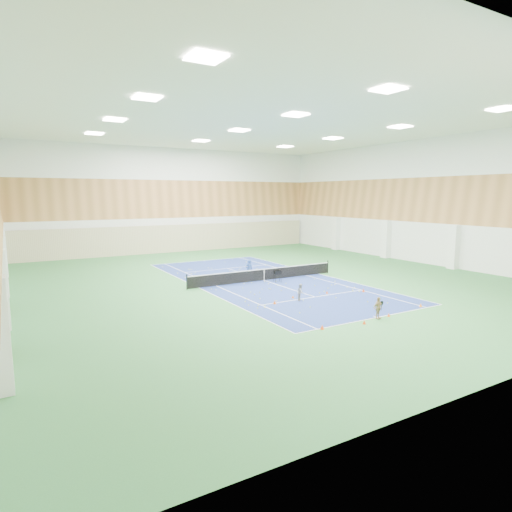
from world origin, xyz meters
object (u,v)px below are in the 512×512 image
at_px(child_apron, 378,308).
at_px(ball_cart, 277,276).
at_px(child_court, 301,292).
at_px(tennis_net, 264,274).
at_px(coach, 249,269).

height_order(child_apron, ball_cart, child_apron).
bearing_deg(ball_cart, child_court, -91.66).
xyz_separation_m(tennis_net, child_apron, (-0.13, -12.06, 0.05)).
bearing_deg(coach, child_court, 96.95).
xyz_separation_m(tennis_net, ball_cart, (0.56, -1.05, -0.08)).
distance_m(coach, child_court, 7.75).
relative_size(child_court, child_apron, 0.90).
bearing_deg(child_court, child_apron, -118.86).
xyz_separation_m(child_court, child_apron, (1.21, -5.39, 0.06)).
distance_m(child_court, child_apron, 5.52).
height_order(child_court, child_apron, child_apron).
xyz_separation_m(coach, ball_cart, (1.32, -2.11, -0.32)).
bearing_deg(ball_cart, child_apron, -76.52).
relative_size(tennis_net, child_apron, 10.59).
distance_m(coach, child_apron, 13.13).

